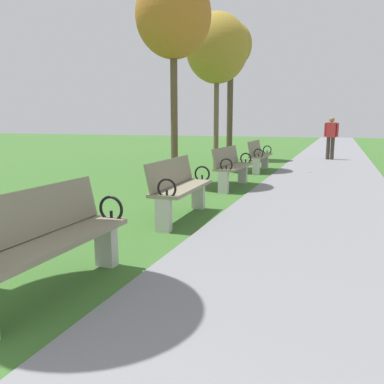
# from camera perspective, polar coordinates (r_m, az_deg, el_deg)

# --- Properties ---
(paved_walkway) EXTENTS (2.83, 44.00, 0.02)m
(paved_walkway) POSITION_cam_1_polar(r_m,az_deg,el_deg) (17.34, 19.92, 4.95)
(paved_walkway) COLOR slate
(paved_walkway) RESTS_ON ground
(park_bench_2) EXTENTS (0.48, 1.60, 0.90)m
(park_bench_2) POSITION_cam_1_polar(r_m,az_deg,el_deg) (3.40, -20.42, -6.58)
(park_bench_2) COLOR gray
(park_bench_2) RESTS_ON ground
(park_bench_3) EXTENTS (0.52, 1.61, 0.90)m
(park_bench_3) POSITION_cam_1_polar(r_m,az_deg,el_deg) (5.74, -1.85, 0.76)
(park_bench_3) COLOR gray
(park_bench_3) RESTS_ON ground
(park_bench_4) EXTENTS (0.52, 1.61, 0.90)m
(park_bench_4) POSITION_cam_1_polar(r_m,az_deg,el_deg) (8.56, 5.90, 3.85)
(park_bench_4) COLOR gray
(park_bench_4) RESTS_ON ground
(park_bench_5) EXTENTS (0.50, 1.61, 0.90)m
(park_bench_5) POSITION_cam_1_polar(r_m,az_deg,el_deg) (11.58, 9.91, 5.42)
(park_bench_5) COLOR gray
(park_bench_5) RESTS_ON ground
(tree_2) EXTENTS (1.67, 1.67, 4.65)m
(tree_2) POSITION_cam_1_polar(r_m,az_deg,el_deg) (9.25, -2.78, 24.44)
(tree_2) COLOR brown
(tree_2) RESTS_ON ground
(tree_3) EXTENTS (1.83, 1.83, 4.58)m
(tree_3) POSITION_cam_1_polar(r_m,az_deg,el_deg) (12.07, 3.72, 20.36)
(tree_3) COLOR brown
(tree_3) RESTS_ON ground
(tree_4) EXTENTS (1.56, 1.56, 5.12)m
(tree_4) POSITION_cam_1_polar(r_m,az_deg,el_deg) (15.36, 5.78, 20.45)
(tree_4) COLOR #4C3D2D
(tree_4) RESTS_ON ground
(pedestrian_walking) EXTENTS (0.52, 0.27, 1.62)m
(pedestrian_walking) POSITION_cam_1_polar(r_m,az_deg,el_deg) (15.86, 19.87, 7.84)
(pedestrian_walking) COLOR #3D3328
(pedestrian_walking) RESTS_ON paved_walkway
(scattered_leaves) EXTENTS (3.85, 16.40, 0.02)m
(scattered_leaves) POSITION_cam_1_polar(r_m,az_deg,el_deg) (7.05, -2.52, -1.42)
(scattered_leaves) COLOR #93511E
(scattered_leaves) RESTS_ON ground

